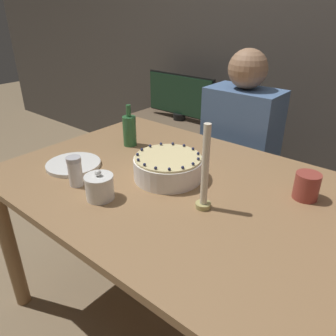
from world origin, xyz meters
The scene contains 13 objects.
ground_plane centered at (0.00, 0.00, 0.00)m, with size 12.00×12.00×0.00m, color #8C7556.
wall_behind centered at (0.00, 1.40, 1.30)m, with size 8.00×0.05×2.60m.
dining_table centered at (0.00, 0.00, 0.66)m, with size 1.52×1.01×0.76m.
cake centered at (-0.09, 0.01, 0.81)m, with size 0.28×0.28×0.11m.
sugar_bowl centered at (-0.18, -0.28, 0.81)m, with size 0.11×0.11×0.12m.
sugar_shaker centered at (-0.33, -0.27, 0.82)m, with size 0.06×0.06×0.12m.
plate_stack centered at (-0.48, -0.18, 0.77)m, with size 0.24×0.24×0.02m.
candle centered at (0.15, -0.09, 0.89)m, with size 0.05×0.05×0.31m.
bottle centered at (-0.46, 0.15, 0.84)m, with size 0.07×0.07×0.21m.
cup centered at (0.40, 0.20, 0.81)m, with size 0.09×0.09×0.10m.
person_man_blue_shirt centered at (-0.13, 0.71, 0.52)m, with size 0.40×0.34×1.20m.
side_cabinet centered at (-0.90, 1.12, 0.28)m, with size 0.84×0.46×0.56m.
tv_monitor centered at (-0.90, 1.13, 0.75)m, with size 0.62×0.10×0.36m.
Camera 1 is at (0.67, -0.91, 1.40)m, focal length 35.00 mm.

